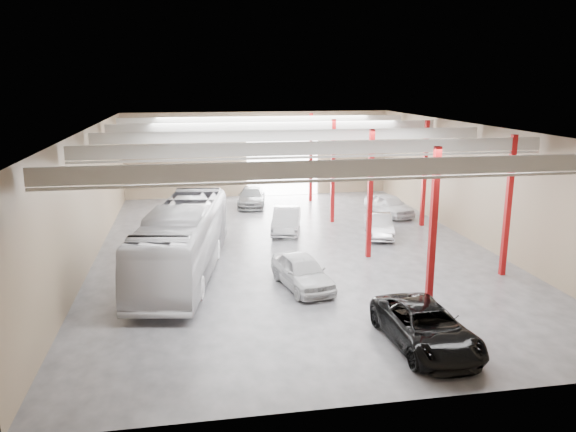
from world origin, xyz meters
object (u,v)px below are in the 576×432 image
object	(u,v)px
car_row_a	(302,271)
car_right_far	(389,205)
black_sedan	(426,327)
car_row_c	(252,197)
car_right_near	(379,225)
car_row_b	(286,220)
coach_bus	(183,241)

from	to	relation	value
car_row_a	car_right_far	xyz separation A→B (m)	(9.03, 13.11, -0.01)
car_row_a	black_sedan	bearing A→B (deg)	-75.21
car_row_c	car_right_far	xyz separation A→B (m)	(9.39, -4.89, 0.06)
car_row_c	car_right_far	bearing A→B (deg)	-18.54
car_right_near	car_right_far	world-z (taller)	car_right_far
car_row_b	black_sedan	bearing A→B (deg)	-68.80
car_row_c	car_right_far	distance (m)	10.58
car_row_c	coach_bus	bearing A→B (deg)	-99.64
car_row_b	car_right_near	size ratio (longest dim) A/B	1.12
car_row_b	car_right_near	world-z (taller)	car_row_b
coach_bus	car_right_near	bearing A→B (deg)	33.19
black_sedan	car_right_near	world-z (taller)	black_sedan
coach_bus	car_right_near	world-z (taller)	coach_bus
car_right_near	car_right_far	distance (m)	5.79
black_sedan	car_row_c	size ratio (longest dim) A/B	1.12
car_row_a	car_row_b	world-z (taller)	car_row_a
black_sedan	car_right_far	xyz separation A→B (m)	(5.80, 19.82, 0.00)
car_row_b	car_right_far	bearing A→B (deg)	34.92
car_row_b	car_row_c	size ratio (longest dim) A/B	0.96
car_row_b	car_row_a	bearing A→B (deg)	-82.13
coach_bus	car_row_b	xyz separation A→B (m)	(6.46, 7.13, -0.98)
car_row_c	car_right_far	size ratio (longest dim) A/B	1.09
car_row_a	car_row_c	distance (m)	18.00
car_right_near	coach_bus	bearing A→B (deg)	-144.09
black_sedan	coach_bus	bearing A→B (deg)	129.83
car_row_a	car_row_c	size ratio (longest dim) A/B	0.94
coach_bus	car_row_c	xyz separation A→B (m)	(5.11, 15.17, -1.04)
black_sedan	car_row_a	bearing A→B (deg)	113.19
black_sedan	car_row_a	size ratio (longest dim) A/B	1.20
car_row_a	car_row_c	world-z (taller)	car_row_a
car_right_near	black_sedan	bearing A→B (deg)	-89.64
coach_bus	car_row_b	distance (m)	9.66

